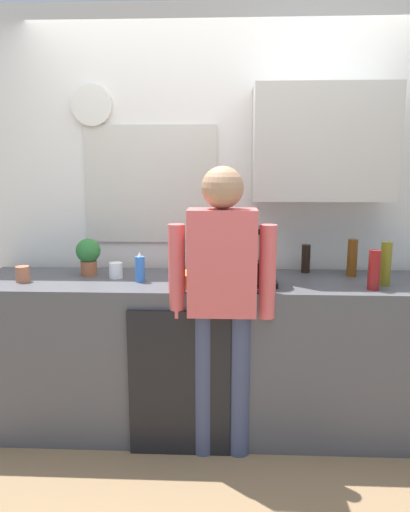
{
  "coord_description": "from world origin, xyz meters",
  "views": [
    {
      "loc": [
        0.02,
        -2.46,
        1.59
      ],
      "look_at": [
        -0.1,
        0.25,
        1.09
      ],
      "focal_mm": 33.41,
      "sensor_mm": 36.0,
      "label": 1
    }
  ],
  "objects_px": {
    "bottle_dark_sauce": "(306,259)",
    "potted_plant": "(88,254)",
    "cup_white_mug": "(116,270)",
    "cup_terracotta_mug": "(23,274)",
    "dish_soap": "(140,269)",
    "person_at_sink": "(222,290)",
    "bottle_amber_beer": "(352,258)",
    "bottle_olive_oil": "(386,264)",
    "coffee_maker": "(259,258)",
    "mixing_bowl": "(198,279)",
    "bottle_red_vinegar": "(374,270)"
  },
  "relations": [
    {
      "from": "mixing_bowl",
      "to": "coffee_maker",
      "type": "bearing_deg",
      "value": 13.99
    },
    {
      "from": "cup_white_mug",
      "to": "potted_plant",
      "type": "relative_size",
      "value": 0.41
    },
    {
      "from": "coffee_maker",
      "to": "person_at_sink",
      "type": "distance_m",
      "value": 0.33
    },
    {
      "from": "coffee_maker",
      "to": "dish_soap",
      "type": "relative_size",
      "value": 1.83
    },
    {
      "from": "bottle_amber_beer",
      "to": "mixing_bowl",
      "type": "xyz_separation_m",
      "value": [
        -0.93,
        -0.3,
        -0.08
      ]
    },
    {
      "from": "coffee_maker",
      "to": "person_at_sink",
      "type": "height_order",
      "value": "person_at_sink"
    },
    {
      "from": "mixing_bowl",
      "to": "potted_plant",
      "type": "relative_size",
      "value": 0.96
    },
    {
      "from": "cup_white_mug",
      "to": "bottle_dark_sauce",
      "type": "bearing_deg",
      "value": 10.12
    },
    {
      "from": "potted_plant",
      "to": "cup_white_mug",
      "type": "bearing_deg",
      "value": -21.25
    },
    {
      "from": "potted_plant",
      "to": "bottle_olive_oil",
      "type": "bearing_deg",
      "value": -6.0
    },
    {
      "from": "bottle_dark_sauce",
      "to": "person_at_sink",
      "type": "xyz_separation_m",
      "value": [
        -0.53,
        -0.53,
        -0.07
      ]
    },
    {
      "from": "coffee_maker",
      "to": "mixing_bowl",
      "type": "height_order",
      "value": "coffee_maker"
    },
    {
      "from": "cup_terracotta_mug",
      "to": "mixing_bowl",
      "type": "distance_m",
      "value": 1.03
    },
    {
      "from": "coffee_maker",
      "to": "mixing_bowl",
      "type": "relative_size",
      "value": 1.5
    },
    {
      "from": "bottle_amber_beer",
      "to": "cup_terracotta_mug",
      "type": "bearing_deg",
      "value": -173.16
    },
    {
      "from": "coffee_maker",
      "to": "cup_white_mug",
      "type": "relative_size",
      "value": 3.47
    },
    {
      "from": "person_at_sink",
      "to": "mixing_bowl",
      "type": "bearing_deg",
      "value": 128.73
    },
    {
      "from": "bottle_dark_sauce",
      "to": "person_at_sink",
      "type": "height_order",
      "value": "person_at_sink"
    },
    {
      "from": "bottle_olive_oil",
      "to": "person_at_sink",
      "type": "xyz_separation_m",
      "value": [
        -0.92,
        -0.21,
        -0.11
      ]
    },
    {
      "from": "bottle_red_vinegar",
      "to": "cup_white_mug",
      "type": "distance_m",
      "value": 1.49
    },
    {
      "from": "cup_white_mug",
      "to": "cup_terracotta_mug",
      "type": "distance_m",
      "value": 0.54
    },
    {
      "from": "bottle_amber_beer",
      "to": "dish_soap",
      "type": "xyz_separation_m",
      "value": [
        -1.27,
        -0.2,
        -0.04
      ]
    },
    {
      "from": "cup_white_mug",
      "to": "bottle_red_vinegar",
      "type": "bearing_deg",
      "value": -8.07
    },
    {
      "from": "coffee_maker",
      "to": "cup_terracotta_mug",
      "type": "height_order",
      "value": "coffee_maker"
    },
    {
      "from": "bottle_amber_beer",
      "to": "bottle_olive_oil",
      "type": "relative_size",
      "value": 0.92
    },
    {
      "from": "bottle_red_vinegar",
      "to": "bottle_olive_oil",
      "type": "relative_size",
      "value": 0.88
    },
    {
      "from": "bottle_amber_beer",
      "to": "cup_white_mug",
      "type": "bearing_deg",
      "value": -175.28
    },
    {
      "from": "person_at_sink",
      "to": "bottle_amber_beer",
      "type": "bearing_deg",
      "value": 23.41
    },
    {
      "from": "dish_soap",
      "to": "bottle_olive_oil",
      "type": "bearing_deg",
      "value": -1.17
    },
    {
      "from": "bottle_red_vinegar",
      "to": "mixing_bowl",
      "type": "xyz_separation_m",
      "value": [
        -0.96,
        0.03,
        -0.07
      ]
    },
    {
      "from": "bottle_olive_oil",
      "to": "dish_soap",
      "type": "distance_m",
      "value": 1.4
    },
    {
      "from": "bottle_red_vinegar",
      "to": "mixing_bowl",
      "type": "distance_m",
      "value": 0.97
    },
    {
      "from": "coffee_maker",
      "to": "bottle_amber_beer",
      "type": "distance_m",
      "value": 0.62
    },
    {
      "from": "cup_terracotta_mug",
      "to": "bottle_red_vinegar",
      "type": "bearing_deg",
      "value": -2.64
    },
    {
      "from": "coffee_maker",
      "to": "bottle_amber_beer",
      "type": "bearing_deg",
      "value": 20.2
    },
    {
      "from": "potted_plant",
      "to": "person_at_sink",
      "type": "relative_size",
      "value": 0.14
    },
    {
      "from": "bottle_dark_sauce",
      "to": "cup_white_mug",
      "type": "xyz_separation_m",
      "value": [
        -1.17,
        -0.21,
        -0.04
      ]
    },
    {
      "from": "mixing_bowl",
      "to": "potted_plant",
      "type": "xyz_separation_m",
      "value": [
        -0.69,
        0.25,
        0.09
      ]
    },
    {
      "from": "coffee_maker",
      "to": "person_at_sink",
      "type": "xyz_separation_m",
      "value": [
        -0.21,
        -0.22,
        -0.13
      ]
    },
    {
      "from": "bottle_red_vinegar",
      "to": "bottle_olive_oil",
      "type": "bearing_deg",
      "value": 46.06
    },
    {
      "from": "cup_white_mug",
      "to": "bottle_amber_beer",
      "type": "bearing_deg",
      "value": 4.72
    },
    {
      "from": "dish_soap",
      "to": "coffee_maker",
      "type": "bearing_deg",
      "value": -1.05
    },
    {
      "from": "bottle_dark_sauce",
      "to": "cup_white_mug",
      "type": "relative_size",
      "value": 1.89
    },
    {
      "from": "cup_terracotta_mug",
      "to": "dish_soap",
      "type": "xyz_separation_m",
      "value": [
        0.69,
        0.03,
        0.03
      ]
    },
    {
      "from": "coffee_maker",
      "to": "bottle_red_vinegar",
      "type": "relative_size",
      "value": 1.5
    },
    {
      "from": "bottle_dark_sauce",
      "to": "potted_plant",
      "type": "distance_m",
      "value": 1.36
    },
    {
      "from": "bottle_dark_sauce",
      "to": "potted_plant",
      "type": "height_order",
      "value": "potted_plant"
    },
    {
      "from": "coffee_maker",
      "to": "cup_terracotta_mug",
      "type": "xyz_separation_m",
      "value": [
        -1.38,
        -0.02,
        -0.1
      ]
    },
    {
      "from": "dish_soap",
      "to": "person_at_sink",
      "type": "distance_m",
      "value": 0.54
    },
    {
      "from": "cup_white_mug",
      "to": "dish_soap",
      "type": "xyz_separation_m",
      "value": [
        0.16,
        -0.08,
        0.03
      ]
    }
  ]
}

